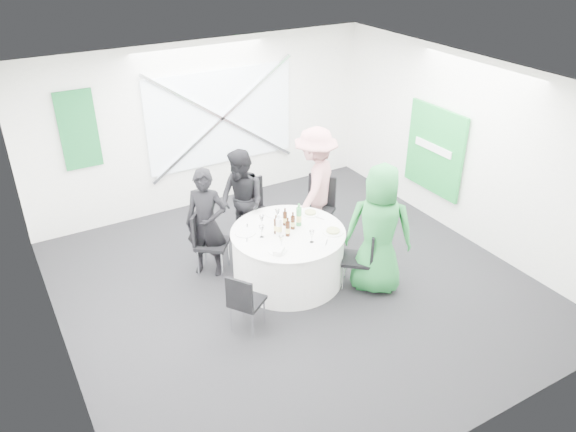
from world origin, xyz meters
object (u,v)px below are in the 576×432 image
person_man_back (242,202)px  clear_water_bottle (279,227)px  chair_front_right (364,255)px  person_woman_green (379,230)px  chair_back_right (319,203)px  chair_front_left (244,299)px  banquet_table (288,255)px  person_woman_pink (315,184)px  chair_back (253,207)px  person_man_back_left (206,223)px  chair_back_left (206,237)px  green_water_bottle (299,217)px

person_man_back → clear_water_bottle: 1.04m
chair_front_right → person_woman_green: size_ratio=0.49×
chair_back_right → chair_front_left: (-2.00, -1.45, -0.12)m
banquet_table → person_man_back: person_man_back is taller
chair_back_right → person_woman_pink: size_ratio=0.57×
chair_back → chair_front_left: bearing=-118.1°
banquet_table → person_man_back_left: person_man_back_left is taller
chair_back → person_man_back_left: bearing=-153.9°
banquet_table → chair_back_right: chair_back_right is taller
person_man_back_left → person_man_back: person_man_back is taller
banquet_table → person_man_back: bearing=100.5°
chair_back_left → person_man_back: (0.70, 0.28, 0.25)m
person_woman_green → chair_back_right: bearing=-52.3°
chair_back_left → chair_front_right: (1.67, -1.43, -0.03)m
banquet_table → chair_front_right: 1.04m
person_woman_pink → chair_back: bearing=-59.1°
chair_front_right → person_woman_green: (0.14, -0.10, 0.39)m
person_man_back → clear_water_bottle: (0.05, -1.04, 0.08)m
chair_front_right → person_woman_pink: size_ratio=0.49×
person_woman_pink → green_water_bottle: person_woman_pink is taller
chair_back → person_man_back_left: person_man_back_left is taller
chair_front_left → green_water_bottle: (1.24, 0.79, 0.42)m
chair_back_right → person_woman_green: (-0.06, -1.51, 0.31)m
person_man_back → banquet_table: bearing=0.0°
chair_back → chair_back_left: (-0.93, -0.38, -0.06)m
chair_back_left → clear_water_bottle: clear_water_bottle is taller
chair_back_left → chair_front_left: bearing=-145.0°
chair_front_left → green_water_bottle: size_ratio=2.48×
chair_front_left → person_man_back: (0.83, 1.74, 0.32)m
person_man_back → person_woman_pink: (1.15, -0.21, 0.10)m
banquet_table → chair_back: bearing=88.2°
chair_back_left → person_woman_green: size_ratio=0.52×
person_woman_pink → clear_water_bottle: person_woman_pink is taller
chair_front_right → green_water_bottle: green_water_bottle is taller
chair_back → chair_back_left: 1.00m
chair_back_left → chair_front_left: 1.46m
person_woman_green → chair_front_right: bearing=5.5°
banquet_table → green_water_bottle: green_water_bottle is taller
chair_front_left → chair_front_right: bearing=-123.8°
person_man_back_left → person_woman_green: (1.81, -1.49, 0.11)m
banquet_table → chair_back_right: (0.98, 0.74, 0.22)m
green_water_bottle → chair_back: bearing=99.7°
banquet_table → chair_back_left: chair_back_left is taller
person_man_back → chair_front_right: bearing=19.1°
chair_back → chair_front_right: (0.75, -1.80, -0.09)m
chair_back_left → chair_front_right: 2.20m
person_woman_pink → clear_water_bottle: (-1.10, -0.83, -0.02)m
chair_front_right → person_woman_green: 0.42m
banquet_table → clear_water_bottle: bearing=-178.1°
person_woman_green → clear_water_bottle: person_woman_green is taller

